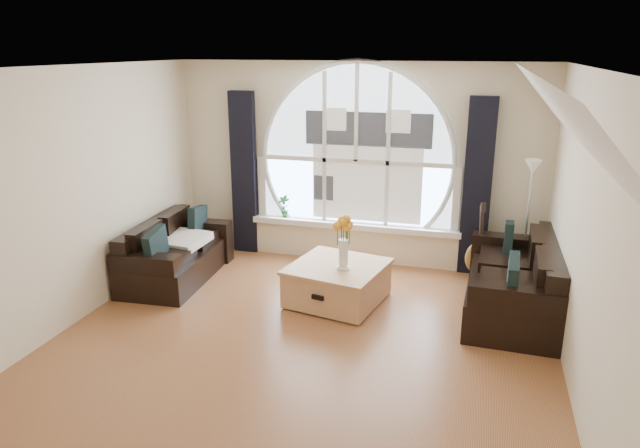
{
  "coord_description": "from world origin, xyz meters",
  "views": [
    {
      "loc": [
        1.59,
        -4.8,
        2.88
      ],
      "look_at": [
        0.0,
        0.9,
        1.05
      ],
      "focal_mm": 32.36,
      "sensor_mm": 36.0,
      "label": 1
    }
  ],
  "objects_px": {
    "sofa_right": "(513,279)",
    "floor_lamp": "(527,225)",
    "potted_plant": "(284,206)",
    "vase_flowers": "(344,236)",
    "guitar": "(480,241)",
    "sofa_left": "(176,249)",
    "coffee_chest": "(337,282)"
  },
  "relations": [
    {
      "from": "floor_lamp",
      "to": "potted_plant",
      "type": "distance_m",
      "value": 3.25
    },
    {
      "from": "sofa_left",
      "to": "vase_flowers",
      "type": "relative_size",
      "value": 2.38
    },
    {
      "from": "sofa_right",
      "to": "floor_lamp",
      "type": "relative_size",
      "value": 1.17
    },
    {
      "from": "guitar",
      "to": "potted_plant",
      "type": "relative_size",
      "value": 3.33
    },
    {
      "from": "coffee_chest",
      "to": "floor_lamp",
      "type": "height_order",
      "value": "floor_lamp"
    },
    {
      "from": "potted_plant",
      "to": "vase_flowers",
      "type": "bearing_deg",
      "value": -50.82
    },
    {
      "from": "sofa_right",
      "to": "floor_lamp",
      "type": "distance_m",
      "value": 0.94
    },
    {
      "from": "sofa_left",
      "to": "floor_lamp",
      "type": "distance_m",
      "value": 4.39
    },
    {
      "from": "sofa_right",
      "to": "coffee_chest",
      "type": "relative_size",
      "value": 1.84
    },
    {
      "from": "sofa_right",
      "to": "vase_flowers",
      "type": "relative_size",
      "value": 2.67
    },
    {
      "from": "coffee_chest",
      "to": "floor_lamp",
      "type": "distance_m",
      "value": 2.43
    },
    {
      "from": "sofa_left",
      "to": "coffee_chest",
      "type": "distance_m",
      "value": 2.17
    },
    {
      "from": "sofa_left",
      "to": "potted_plant",
      "type": "bearing_deg",
      "value": 47.09
    },
    {
      "from": "guitar",
      "to": "potted_plant",
      "type": "xyz_separation_m",
      "value": [
        -2.71,
        0.29,
        0.18
      ]
    },
    {
      "from": "sofa_right",
      "to": "coffee_chest",
      "type": "height_order",
      "value": "sofa_right"
    },
    {
      "from": "floor_lamp",
      "to": "potted_plant",
      "type": "relative_size",
      "value": 5.02
    },
    {
      "from": "sofa_left",
      "to": "floor_lamp",
      "type": "height_order",
      "value": "floor_lamp"
    },
    {
      "from": "sofa_right",
      "to": "coffee_chest",
      "type": "bearing_deg",
      "value": -170.43
    },
    {
      "from": "guitar",
      "to": "potted_plant",
      "type": "bearing_deg",
      "value": 157.31
    },
    {
      "from": "sofa_right",
      "to": "coffee_chest",
      "type": "xyz_separation_m",
      "value": [
        -1.95,
        -0.25,
        -0.15
      ]
    },
    {
      "from": "sofa_right",
      "to": "vase_flowers",
      "type": "height_order",
      "value": "vase_flowers"
    },
    {
      "from": "sofa_left",
      "to": "sofa_right",
      "type": "bearing_deg",
      "value": -1.91
    },
    {
      "from": "coffee_chest",
      "to": "vase_flowers",
      "type": "bearing_deg",
      "value": -35.99
    },
    {
      "from": "guitar",
      "to": "sofa_right",
      "type": "bearing_deg",
      "value": -83.45
    },
    {
      "from": "sofa_left",
      "to": "potted_plant",
      "type": "distance_m",
      "value": 1.65
    },
    {
      "from": "floor_lamp",
      "to": "coffee_chest",
      "type": "bearing_deg",
      "value": -152.81
    },
    {
      "from": "sofa_right",
      "to": "vase_flowers",
      "type": "xyz_separation_m",
      "value": [
        -1.86,
        -0.35,
        0.45
      ]
    },
    {
      "from": "sofa_left",
      "to": "sofa_right",
      "type": "distance_m",
      "value": 4.11
    },
    {
      "from": "sofa_left",
      "to": "vase_flowers",
      "type": "distance_m",
      "value": 2.31
    },
    {
      "from": "sofa_right",
      "to": "floor_lamp",
      "type": "xyz_separation_m",
      "value": [
        0.16,
        0.83,
        0.4
      ]
    },
    {
      "from": "vase_flowers",
      "to": "potted_plant",
      "type": "distance_m",
      "value": 1.94
    },
    {
      "from": "sofa_left",
      "to": "potted_plant",
      "type": "xyz_separation_m",
      "value": [
        1.04,
        1.25,
        0.31
      ]
    }
  ]
}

